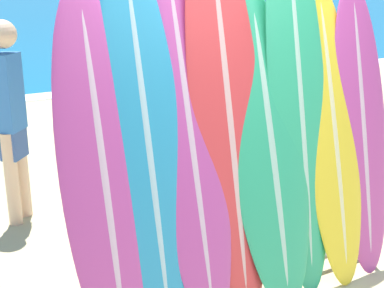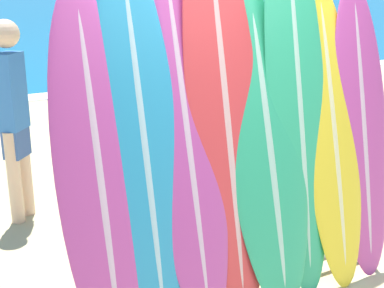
# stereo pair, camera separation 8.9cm
# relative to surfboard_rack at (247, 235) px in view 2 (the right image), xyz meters

# --- Properties ---
(surfboard_rack) EXTENTS (2.33, 0.04, 0.88)m
(surfboard_rack) POSITION_rel_surfboard_rack_xyz_m (0.00, 0.00, 0.00)
(surfboard_rack) COLOR slate
(surfboard_rack) RESTS_ON ground_plane
(surfboard_slot_0) EXTENTS (0.50, 0.57, 2.15)m
(surfboard_slot_0) POSITION_rel_surfboard_rack_xyz_m (-1.01, 0.02, 0.60)
(surfboard_slot_0) COLOR #B23D8E
(surfboard_slot_0) RESTS_ON ground_plane
(surfboard_slot_1) EXTENTS (0.48, 0.64, 2.41)m
(surfboard_slot_1) POSITION_rel_surfboard_rack_xyz_m (-0.72, 0.05, 0.72)
(surfboard_slot_1) COLOR teal
(surfboard_slot_1) RESTS_ON ground_plane
(surfboard_slot_2) EXTENTS (0.48, 0.73, 2.41)m
(surfboard_slot_2) POSITION_rel_surfboard_rack_xyz_m (-0.43, 0.06, 0.73)
(surfboard_slot_2) COLOR #B23D8E
(surfboard_slot_2) RESTS_ON ground_plane
(surfboard_slot_3) EXTENTS (0.53, 0.63, 2.56)m
(surfboard_slot_3) POSITION_rel_surfboard_rack_xyz_m (-0.15, 0.07, 0.80)
(surfboard_slot_3) COLOR red
(surfboard_slot_3) RESTS_ON ground_plane
(surfboard_slot_4) EXTENTS (0.60, 0.66, 2.09)m
(surfboard_slot_4) POSITION_rel_surfboard_rack_xyz_m (0.14, 0.01, 0.57)
(surfboard_slot_4) COLOR #289E70
(surfboard_slot_4) RESTS_ON ground_plane
(surfboard_slot_5) EXTENTS (0.49, 0.60, 2.62)m
(surfboard_slot_5) POSITION_rel_surfboard_rack_xyz_m (0.42, 0.06, 0.83)
(surfboard_slot_5) COLOR #289E70
(surfboard_slot_5) RESTS_ON ground_plane
(surfboard_slot_6) EXTENTS (0.49, 0.62, 2.15)m
(surfboard_slot_6) POSITION_rel_surfboard_rack_xyz_m (0.70, 0.02, 0.60)
(surfboard_slot_6) COLOR yellow
(surfboard_slot_6) RESTS_ON ground_plane
(surfboard_slot_7) EXTENTS (0.50, 0.53, 2.15)m
(surfboard_slot_7) POSITION_rel_surfboard_rack_xyz_m (0.99, 0.02, 0.59)
(surfboard_slot_7) COLOR #B23D8E
(surfboard_slot_7) RESTS_ON ground_plane
(person_near_water) EXTENTS (0.27, 0.26, 1.59)m
(person_near_water) POSITION_rel_surfboard_rack_xyz_m (0.15, 2.47, 0.39)
(person_near_water) COLOR tan
(person_near_water) RESTS_ON ground_plane
(person_mid_beach) EXTENTS (0.30, 0.31, 1.82)m
(person_mid_beach) POSITION_rel_surfboard_rack_xyz_m (-1.12, 2.06, 0.51)
(person_mid_beach) COLOR beige
(person_mid_beach) RESTS_ON ground_plane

